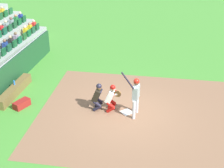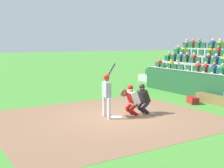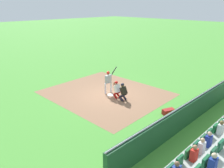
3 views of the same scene
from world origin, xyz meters
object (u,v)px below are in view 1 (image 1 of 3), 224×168
Objects in this scene: catcher_crouching at (112,96)px; dugout_bench at (15,90)px; home_plate_marker at (127,112)px; water_bottle_on_bench at (14,83)px; equipment_duffel_bag at (22,104)px; batter_at_plate at (136,93)px; home_plate_umpire at (98,95)px.

catcher_crouching is 4.84m from dugout_bench.
water_bottle_on_bench reaches higher than home_plate_marker.
water_bottle_on_bench is 1.49m from equipment_duffel_bag.
water_bottle_on_bench is (-0.78, -5.89, -0.54)m from batter_at_plate.
batter_at_plate is 2.82× the size of equipment_duffel_bag.
equipment_duffel_bag is (0.35, -5.01, -0.93)m from batter_at_plate.
home_plate_umpire reaches higher than water_bottle_on_bench.
catcher_crouching is at bearing -90.96° from home_plate_marker.
water_bottle_on_bench is at bearing -97.31° from catcher_crouching.
home_plate_umpire is at bearing -89.48° from catcher_crouching.
dugout_bench is 3.74× the size of equipment_duffel_bag.
dugout_bench is (-0.62, -5.84, -0.87)m from batter_at_plate.
home_plate_marker is at bearing 89.74° from home_plate_umpire.
home_plate_umpire is 3.44m from equipment_duffel_bag.
water_bottle_on_bench reaches higher than dugout_bench.
batter_at_plate reaches higher than dugout_bench.
home_plate_marker is 5.57m from water_bottle_on_bench.
batter_at_plate reaches higher than water_bottle_on_bench.
batter_at_plate is 9.62× the size of water_bottle_on_bench.
batter_at_plate is 5.11m from equipment_duffel_bag.
home_plate_umpire is at bearing 83.64° from dugout_bench.
home_plate_marker is at bearing -111.87° from batter_at_plate.
batter_at_plate is at bearing 82.43° from water_bottle_on_bench.
home_plate_umpire reaches higher than dugout_bench.
water_bottle_on_bench is (-0.63, -5.51, 0.54)m from home_plate_marker.
home_plate_umpire is at bearing 81.58° from water_bottle_on_bench.
catcher_crouching is at bearing 82.69° from water_bottle_on_bench.
home_plate_marker is 0.34× the size of catcher_crouching.
equipment_duffel_bag is at bearing -83.80° from home_plate_marker.
batter_at_plate is 1.66× the size of home_plate_umpire.
home_plate_umpire reaches higher than equipment_duffel_bag.
home_plate_umpire is (0.01, -0.61, -0.02)m from catcher_crouching.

